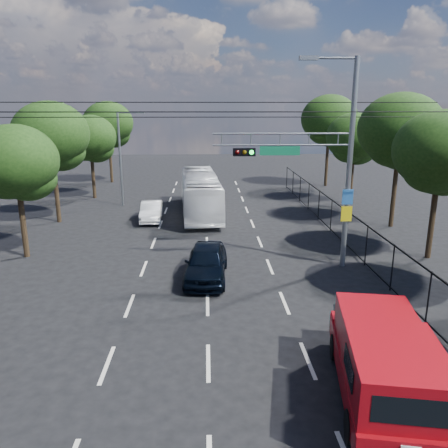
{
  "coord_description": "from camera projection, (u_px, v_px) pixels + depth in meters",
  "views": [
    {
      "loc": [
        -0.01,
        -11.52,
        7.36
      ],
      "look_at": [
        0.7,
        5.53,
        2.8
      ],
      "focal_mm": 35.0,
      "sensor_mm": 36.0,
      "label": 1
    }
  ],
  "objects": [
    {
      "name": "tree_left_d",
      "position": [
        91.0,
        141.0,
        35.58
      ],
      "size": [
        4.2,
        4.2,
        6.83
      ],
      "color": "black",
      "rests_on": "ground"
    },
    {
      "name": "tree_left_c",
      "position": [
        52.0,
        140.0,
        27.67
      ],
      "size": [
        4.8,
        4.8,
        7.8
      ],
      "color": "black",
      "rests_on": "ground"
    },
    {
      "name": "fence_right",
      "position": [
        340.0,
        223.0,
        24.81
      ],
      "size": [
        0.06,
        34.03,
        2.0
      ],
      "color": "black",
      "rests_on": "ground"
    },
    {
      "name": "tree_right_c",
      "position": [
        400.0,
        135.0,
        26.52
      ],
      "size": [
        5.1,
        5.1,
        8.29
      ],
      "color": "black",
      "rests_on": "ground"
    },
    {
      "name": "tree_left_b",
      "position": [
        17.0,
        167.0,
        21.15
      ],
      "size": [
        4.08,
        4.08,
        6.63
      ],
      "color": "black",
      "rests_on": "ground"
    },
    {
      "name": "tree_right_d",
      "position": [
        354.0,
        141.0,
        33.49
      ],
      "size": [
        4.32,
        4.32,
        7.02
      ],
      "color": "black",
      "rests_on": "ground"
    },
    {
      "name": "navy_hatchback",
      "position": [
        206.0,
        262.0,
        19.27
      ],
      "size": [
        2.11,
        4.55,
        1.51
      ],
      "primitive_type": "imported",
      "rotation": [
        0.0,
        0.0,
        -0.08
      ],
      "color": "black",
      "rests_on": "ground"
    },
    {
      "name": "ground",
      "position": [
        208.0,
        362.0,
        13.03
      ],
      "size": [
        120.0,
        120.0,
        0.0
      ],
      "primitive_type": "plane",
      "color": "black",
      "rests_on": "ground"
    },
    {
      "name": "tree_left_e",
      "position": [
        109.0,
        127.0,
        43.09
      ],
      "size": [
        4.92,
        4.92,
        7.99
      ],
      "color": "black",
      "rests_on": "ground"
    },
    {
      "name": "signal_mast",
      "position": [
        324.0,
        156.0,
        19.6
      ],
      "size": [
        6.43,
        0.39,
        9.5
      ],
      "color": "slate",
      "rests_on": "ground"
    },
    {
      "name": "utility_wires",
      "position": [
        205.0,
        111.0,
        19.68
      ],
      "size": [
        22.0,
        5.04,
        0.74
      ],
      "color": "black",
      "rests_on": "ground"
    },
    {
      "name": "white_van",
      "position": [
        151.0,
        211.0,
        29.3
      ],
      "size": [
        1.53,
        3.88,
        1.26
      ],
      "primitive_type": "imported",
      "rotation": [
        0.0,
        0.0,
        0.05
      ],
      "color": "silver",
      "rests_on": "ground"
    },
    {
      "name": "white_bus",
      "position": [
        200.0,
        193.0,
        31.04
      ],
      "size": [
        3.13,
        10.67,
        2.94
      ],
      "primitive_type": "imported",
      "rotation": [
        0.0,
        0.0,
        0.06
      ],
      "color": "white",
      "rests_on": "ground"
    },
    {
      "name": "tree_right_b",
      "position": [
        440.0,
        157.0,
        20.88
      ],
      "size": [
        4.5,
        4.5,
        7.31
      ],
      "color": "black",
      "rests_on": "ground"
    },
    {
      "name": "tree_right_e",
      "position": [
        329.0,
        123.0,
        40.94
      ],
      "size": [
        5.28,
        5.28,
        8.58
      ],
      "color": "black",
      "rests_on": "ground"
    },
    {
      "name": "red_pickup",
      "position": [
        383.0,
        361.0,
        11.06
      ],
      "size": [
        3.04,
        6.01,
        2.14
      ],
      "color": "black",
      "rests_on": "ground"
    },
    {
      "name": "streetlight_left",
      "position": [
        122.0,
        154.0,
        32.99
      ],
      "size": [
        2.09,
        0.22,
        7.08
      ],
      "color": "slate",
      "rests_on": "ground"
    },
    {
      "name": "lane_markings",
      "position": [
        207.0,
        233.0,
        26.54
      ],
      "size": [
        6.12,
        38.0,
        0.01
      ],
      "color": "beige",
      "rests_on": "ground"
    }
  ]
}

